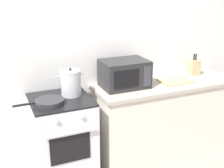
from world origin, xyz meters
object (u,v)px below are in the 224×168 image
stove (63,140)px  knife_block (194,67)px  frying_pan (49,102)px  cutting_board (175,81)px  stock_pot (71,83)px  microwave (124,74)px

stove → knife_block: 1.82m
stove → frying_pan: size_ratio=1.93×
frying_pan → cutting_board: bearing=3.8°
stock_pot → knife_block: 1.60m
stock_pot → cutting_board: bearing=-2.8°
stock_pot → frying_pan: stock_pot is taller
microwave → knife_block: (0.99, 0.06, -0.05)m
microwave → knife_block: microwave is taller
stock_pot → microwave: microwave is taller
cutting_board → knife_block: 0.40m
microwave → cutting_board: bearing=-7.2°
stove → microwave: microwave is taller
stock_pot → knife_block: bearing=2.9°
stove → microwave: (0.74, 0.08, 0.61)m
cutting_board → knife_block: knife_block is taller
stove → microwave: 0.96m
stove → cutting_board: 1.44m
frying_pan → microwave: 0.90m
cutting_board → knife_block: bearing=20.7°
stock_pot → cutting_board: size_ratio=0.82×
stove → knife_block: bearing=4.7°
stove → microwave: bearing=6.1°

